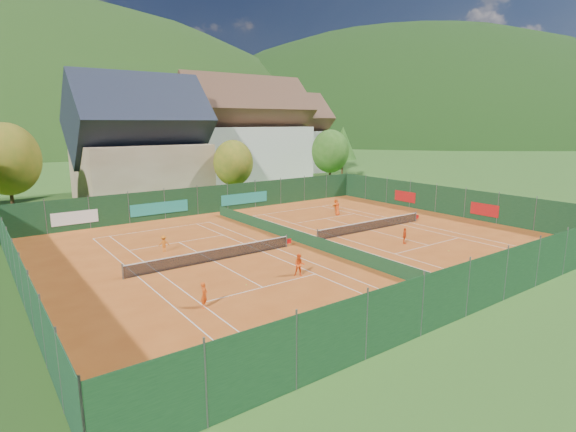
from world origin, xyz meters
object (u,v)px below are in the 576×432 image
Objects in this scene: ball_hopper at (549,245)px; player_right_far_b at (336,206)px; player_left_far at (164,244)px; hotel_block_b at (286,138)px; player_left_near at (204,295)px; player_left_mid at (299,265)px; player_right_far_a at (337,209)px; chalet at (140,147)px; hotel_block_a at (245,137)px; player_right_near at (405,236)px.

ball_hopper is 21.34m from player_right_far_b.
player_left_far is at bearing 144.02° from ball_hopper.
hotel_block_b is 11.98× the size of player_left_near.
player_left_mid reaches higher than player_left_far.
player_left_mid reaches higher than player_right_far_a.
player_left_mid is 1.15× the size of player_left_far.
chalet is 11.23× the size of player_left_near.
player_left_mid is at bearing -124.93° from hotel_block_b.
player_left_far is (-6.99, -25.49, -5.98)m from chalet.
hotel_block_b is 11.75× the size of player_right_far_b.
player_right_far_b is at bearing 97.83° from ball_hopper.
player_right_far_a is (-5.86, -29.07, -6.68)m from hotel_block_a.
player_left_near is at bearing -123.18° from hotel_block_a.
hotel_block_b is (33.00, 14.00, -0.01)m from chalet.
chalet is at bearing -162.47° from hotel_block_a.
ball_hopper is at bearing -68.40° from chalet.
player_left_near is 0.97× the size of player_left_mid.
player_left_near is 1.02× the size of player_right_far_a.
ball_hopper is (-16.01, -56.90, -6.06)m from hotel_block_b.
chalet is 27.10m from player_left_far.
player_right_near is 0.91× the size of player_right_far_b.
player_right_far_a is (13.14, -23.07, -5.92)m from chalet.
hotel_block_b is 11.66× the size of player_left_mid.
player_right_far_a is (-3.84, 19.84, 0.15)m from ball_hopper.
ball_hopper is 29.63m from player_left_far.
player_right_far_a is at bearing -101.40° from hotel_block_a.
player_left_mid is 11.79m from player_right_near.
player_left_mid is 1.05× the size of player_right_far_a.
player_left_near is 7.30m from player_left_mid.
hotel_block_a is 16.70× the size of player_left_far.
player_left_far is at bearing -11.95° from player_right_far_a.
hotel_block_b is 42.47m from player_right_far_a.
hotel_block_a is 14.69× the size of player_right_far_b.
player_left_far is (-25.99, -31.49, -6.74)m from hotel_block_a.
hotel_block_a is 14.57× the size of player_left_mid.
player_left_near is (-28.16, -43.07, -6.66)m from hotel_block_a.
hotel_block_a reaches higher than player_left_mid.
player_left_far is 0.96× the size of player_right_near.
player_left_mid is at bearing 160.05° from ball_hopper.
player_right_far_b reaches higher than player_right_far_a.
player_left_mid is 21.45m from player_right_far_b.
player_left_far is (-5.05, 10.54, -0.09)m from player_left_mid.
player_right_far_a reaches higher than player_left_far.
hotel_block_a is at bearing 14.86° from player_left_near.
hotel_block_a is 41.39m from player_left_far.
player_left_far is 21.40m from player_right_far_b.
chalet is at bearing 34.16° from player_left_near.
hotel_block_a is 16.11× the size of player_right_near.
chalet is 11.01× the size of player_right_far_b.
player_right_near is (-9.21, -40.88, -6.71)m from hotel_block_a.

